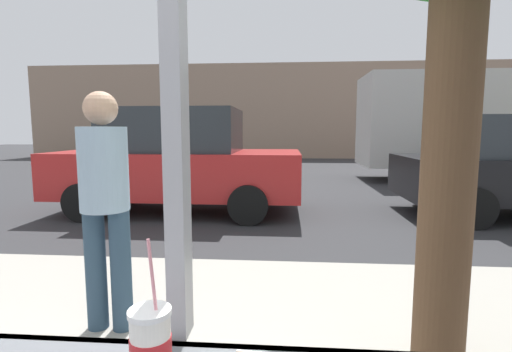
{
  "coord_description": "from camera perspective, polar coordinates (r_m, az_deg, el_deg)",
  "views": [
    {
      "loc": [
        0.28,
        -0.86,
        1.48
      ],
      "look_at": [
        -0.04,
        3.19,
        0.99
      ],
      "focal_mm": 26.45,
      "sensor_mm": 36.0,
      "label": 1
    }
  ],
  "objects": [
    {
      "name": "building_facade_far",
      "position": [
        20.98,
        3.75,
        9.7
      ],
      "size": [
        28.0,
        1.2,
        5.04
      ],
      "primitive_type": "cube",
      "color": "gray",
      "rests_on": "ground"
    },
    {
      "name": "parked_car_red",
      "position": [
        7.03,
        -11.68,
        2.25
      ],
      "size": [
        4.37,
        2.06,
        1.87
      ],
      "color": "red",
      "rests_on": "ground"
    },
    {
      "name": "box_truck",
      "position": [
        12.7,
        29.36,
        6.81
      ],
      "size": [
        6.37,
        2.44,
        3.09
      ],
      "color": "beige",
      "rests_on": "ground"
    },
    {
      "name": "soda_cup_right",
      "position": [
        0.91,
        -15.63,
        -23.49
      ],
      "size": [
        0.09,
        0.09,
        0.33
      ],
      "color": "white",
      "rests_on": "window_counter"
    },
    {
      "name": "ground_plane",
      "position": [
        8.99,
        2.64,
        -2.62
      ],
      "size": [
        60.0,
        60.0,
        0.0
      ],
      "primitive_type": "plane",
      "color": "#2D2D30"
    },
    {
      "name": "sidewalk_strip",
      "position": [
        2.86,
        -1.84,
        -23.11
      ],
      "size": [
        16.0,
        2.8,
        0.11
      ],
      "primitive_type": "cube",
      "color": "#9E998E",
      "rests_on": "ground"
    },
    {
      "name": "pedestrian",
      "position": [
        2.73,
        -21.89,
        -2.9
      ],
      "size": [
        0.32,
        0.32,
        1.63
      ],
      "color": "#2E475C",
      "rests_on": "sidewalk_strip"
    }
  ]
}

